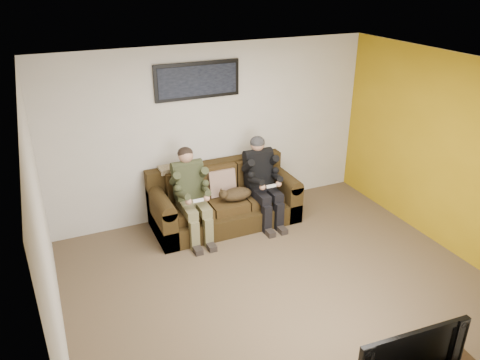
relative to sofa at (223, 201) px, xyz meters
name	(u,v)px	position (x,y,z in m)	size (l,w,h in m)	color
floor	(283,288)	(0.04, -1.83, -0.33)	(5.00, 5.00, 0.00)	brown
ceiling	(293,74)	(0.04, -1.83, 2.27)	(5.00, 5.00, 0.00)	silver
wall_back	(214,132)	(0.04, 0.42, 0.97)	(5.00, 5.00, 0.00)	beige
wall_front	(445,321)	(0.04, -4.08, 0.97)	(5.00, 5.00, 0.00)	beige
wall_left	(46,242)	(-2.46, -1.83, 0.97)	(4.50, 4.50, 0.00)	beige
wall_right	(456,158)	(2.54, -1.83, 0.97)	(4.50, 4.50, 0.00)	beige
accent_wall_right	(455,158)	(2.53, -1.83, 0.97)	(4.50, 4.50, 0.00)	#B18B11
sofa	(223,201)	(0.00, 0.00, 0.00)	(2.15, 0.93, 0.88)	#2F220E
throw_pillow	(222,183)	(0.00, 0.04, 0.29)	(0.41, 0.12, 0.39)	#967562
throw_blanket	(174,168)	(-0.65, 0.27, 0.55)	(0.44, 0.22, 0.08)	tan
person_left	(191,189)	(-0.55, -0.18, 0.39)	(0.51, 0.87, 1.29)	olive
person_right	(262,176)	(0.55, -0.18, 0.39)	(0.51, 0.86, 1.29)	black
cat	(235,194)	(0.11, -0.22, 0.20)	(0.66, 0.26, 0.24)	#43321A
framed_poster	(198,80)	(-0.20, 0.39, 1.77)	(1.25, 0.05, 0.52)	black
television	(404,351)	(0.04, -3.78, 0.42)	(0.99, 0.13, 0.57)	black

